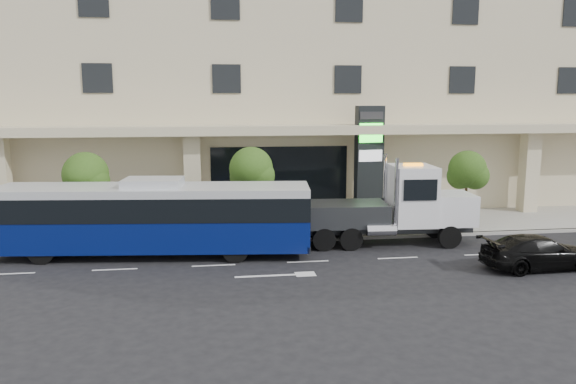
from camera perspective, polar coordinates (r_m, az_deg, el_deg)
name	(u,v)px	position (r m, az deg, el deg)	size (l,w,h in m)	color
ground	(302,252)	(25.61, 1.43, -6.15)	(120.00, 120.00, 0.00)	black
sidewalk	(287,226)	(30.38, -0.13, -3.51)	(120.00, 6.00, 0.15)	gray
curb	(295,240)	(27.50, 0.74, -4.89)	(120.00, 0.30, 0.15)	gray
convention_center	(266,54)	(40.08, -2.26, 13.85)	(60.00, 17.60, 20.00)	#C6B994
tree_left	(86,178)	(28.78, -19.80, 1.35)	(2.27, 2.20, 4.22)	#422B19
tree_mid	(252,172)	(28.23, -3.71, 2.05)	(2.28, 2.20, 4.38)	#422B19
tree_right	(468,172)	(31.30, 17.79, 1.93)	(2.10, 2.00, 4.04)	#422B19
city_bus	(154,217)	(25.42, -13.44, -2.45)	(13.86, 4.36, 3.46)	black
tow_truck	(395,208)	(27.21, 10.78, -1.60)	(9.37, 2.78, 4.25)	#2D3033
black_sedan	(539,252)	(25.25, 24.11, -5.59)	(1.94, 4.77, 1.38)	black
signage_pylon	(369,162)	(31.97, 8.23, 3.05)	(1.65, 0.81, 6.36)	black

